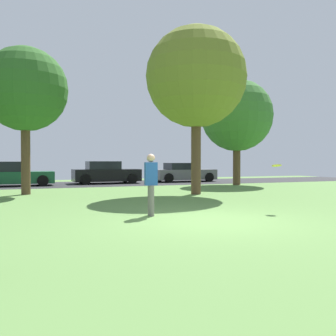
{
  "coord_description": "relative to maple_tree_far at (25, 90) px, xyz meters",
  "views": [
    {
      "loc": [
        -4.27,
        -7.88,
        1.44
      ],
      "look_at": [
        0.0,
        2.75,
        1.24
      ],
      "focal_mm": 39.78,
      "sensor_mm": 36.0,
      "label": 1
    }
  ],
  "objects": [
    {
      "name": "ground_plane",
      "position": [
        3.99,
        -9.44,
        -4.55
      ],
      "size": [
        44.0,
        44.0,
        0.0
      ],
      "primitive_type": "plane",
      "color": "#5B8442"
    },
    {
      "name": "road_strip",
      "position": [
        3.99,
        6.56,
        -4.55
      ],
      "size": [
        44.0,
        6.4,
        0.01
      ],
      "primitive_type": "cube",
      "color": "#28282B",
      "rests_on": "ground_plane"
    },
    {
      "name": "maple_tree_far",
      "position": [
        0.0,
        0.0,
        0.0
      ],
      "size": [
        3.65,
        3.65,
        6.4
      ],
      "color": "brown",
      "rests_on": "ground_plane"
    },
    {
      "name": "maple_tree_near",
      "position": [
        6.94,
        -2.64,
        0.56
      ],
      "size": [
        4.4,
        4.4,
        7.33
      ],
      "color": "brown",
      "rests_on": "ground_plane"
    },
    {
      "name": "oak_tree_left",
      "position": [
        12.2,
        2.39,
        -0.29
      ],
      "size": [
        4.41,
        4.41,
        6.48
      ],
      "color": "brown",
      "rests_on": "ground_plane"
    },
    {
      "name": "person_thrower",
      "position": [
        2.96,
        -8.04,
        -3.65
      ],
      "size": [
        0.35,
        0.3,
        1.64
      ],
      "rotation": [
        0.0,
        0.0,
        -0.14
      ],
      "color": "slate",
      "rests_on": "ground_plane"
    },
    {
      "name": "frisbee_disc",
      "position": [
        6.63,
        -8.54,
        -3.23
      ],
      "size": [
        0.33,
        0.33,
        0.08
      ],
      "color": "yellow"
    },
    {
      "name": "parked_car_green",
      "position": [
        -0.63,
        6.24,
        -3.9
      ],
      "size": [
        4.49,
        1.96,
        1.43
      ],
      "color": "#195633",
      "rests_on": "ground_plane"
    },
    {
      "name": "parked_car_black",
      "position": [
        5.02,
        6.85,
        -3.88
      ],
      "size": [
        4.29,
        2.11,
        1.45
      ],
      "color": "black",
      "rests_on": "ground_plane"
    },
    {
      "name": "parked_car_grey",
      "position": [
        10.64,
        6.92,
        -3.93
      ],
      "size": [
        4.41,
        2.06,
        1.33
      ],
      "color": "slate",
      "rests_on": "ground_plane"
    }
  ]
}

